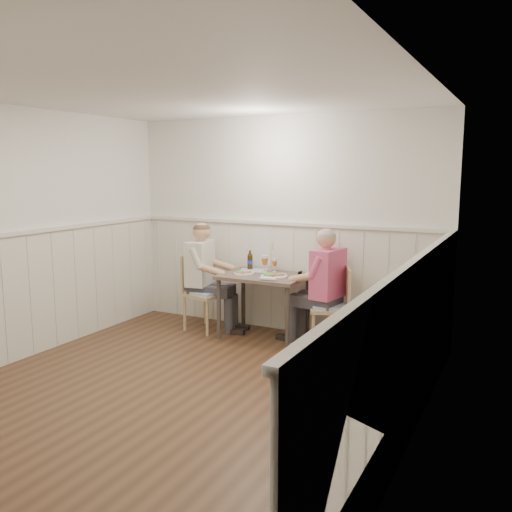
{
  "coord_description": "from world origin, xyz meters",
  "views": [
    {
      "loc": [
        2.67,
        -3.72,
        1.95
      ],
      "look_at": [
        -0.06,
        1.64,
        1.0
      ],
      "focal_mm": 38.0,
      "sensor_mm": 36.0,
      "label": 1
    }
  ],
  "objects_px": {
    "dining_table": "(264,283)",
    "diner_cream": "(203,284)",
    "chair_left": "(202,289)",
    "beer_bottle": "(250,261)",
    "grass_vase": "(270,258)",
    "chair_right": "(335,304)",
    "man_in_pink": "(324,296)"
  },
  "relations": [
    {
      "from": "chair_right",
      "to": "man_in_pink",
      "type": "distance_m",
      "value": 0.14
    },
    {
      "from": "beer_bottle",
      "to": "chair_right",
      "type": "bearing_deg",
      "value": -9.3
    },
    {
      "from": "beer_bottle",
      "to": "grass_vase",
      "type": "xyz_separation_m",
      "value": [
        0.28,
        0.0,
        0.06
      ]
    },
    {
      "from": "chair_right",
      "to": "beer_bottle",
      "type": "height_order",
      "value": "beer_bottle"
    },
    {
      "from": "chair_right",
      "to": "man_in_pink",
      "type": "height_order",
      "value": "man_in_pink"
    },
    {
      "from": "chair_left",
      "to": "grass_vase",
      "type": "relative_size",
      "value": 2.52
    },
    {
      "from": "chair_left",
      "to": "man_in_pink",
      "type": "bearing_deg",
      "value": 2.4
    },
    {
      "from": "man_in_pink",
      "to": "chair_right",
      "type": "bearing_deg",
      "value": 10.47
    },
    {
      "from": "diner_cream",
      "to": "grass_vase",
      "type": "distance_m",
      "value": 0.9
    },
    {
      "from": "diner_cream",
      "to": "chair_right",
      "type": "bearing_deg",
      "value": 2.8
    },
    {
      "from": "chair_right",
      "to": "beer_bottle",
      "type": "xyz_separation_m",
      "value": [
        -1.16,
        0.19,
        0.37
      ]
    },
    {
      "from": "grass_vase",
      "to": "chair_left",
      "type": "bearing_deg",
      "value": -160.67
    },
    {
      "from": "man_in_pink",
      "to": "diner_cream",
      "type": "bearing_deg",
      "value": -177.79
    },
    {
      "from": "diner_cream",
      "to": "grass_vase",
      "type": "relative_size",
      "value": 3.67
    },
    {
      "from": "man_in_pink",
      "to": "diner_cream",
      "type": "relative_size",
      "value": 1.0
    },
    {
      "from": "grass_vase",
      "to": "chair_right",
      "type": "bearing_deg",
      "value": -12.16
    },
    {
      "from": "man_in_pink",
      "to": "beer_bottle",
      "type": "bearing_deg",
      "value": 168.49
    },
    {
      "from": "chair_left",
      "to": "beer_bottle",
      "type": "relative_size",
      "value": 3.92
    },
    {
      "from": "chair_left",
      "to": "grass_vase",
      "type": "height_order",
      "value": "grass_vase"
    },
    {
      "from": "chair_left",
      "to": "diner_cream",
      "type": "height_order",
      "value": "diner_cream"
    },
    {
      "from": "chair_left",
      "to": "dining_table",
      "type": "bearing_deg",
      "value": 3.22
    },
    {
      "from": "dining_table",
      "to": "grass_vase",
      "type": "distance_m",
      "value": 0.35
    },
    {
      "from": "grass_vase",
      "to": "diner_cream",
      "type": "bearing_deg",
      "value": -160.8
    },
    {
      "from": "dining_table",
      "to": "chair_left",
      "type": "relative_size",
      "value": 1.05
    },
    {
      "from": "dining_table",
      "to": "chair_right",
      "type": "bearing_deg",
      "value": 2.74
    },
    {
      "from": "diner_cream",
      "to": "dining_table",
      "type": "bearing_deg",
      "value": 2.87
    },
    {
      "from": "chair_left",
      "to": "beer_bottle",
      "type": "distance_m",
      "value": 0.69
    },
    {
      "from": "chair_left",
      "to": "man_in_pink",
      "type": "height_order",
      "value": "man_in_pink"
    },
    {
      "from": "chair_left",
      "to": "beer_bottle",
      "type": "height_order",
      "value": "beer_bottle"
    },
    {
      "from": "dining_table",
      "to": "diner_cream",
      "type": "xyz_separation_m",
      "value": [
        -0.81,
        -0.04,
        -0.09
      ]
    },
    {
      "from": "chair_left",
      "to": "grass_vase",
      "type": "distance_m",
      "value": 0.94
    },
    {
      "from": "chair_right",
      "to": "chair_left",
      "type": "distance_m",
      "value": 1.68
    }
  ]
}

